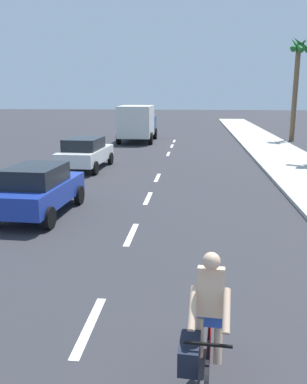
# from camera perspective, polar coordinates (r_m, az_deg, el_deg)

# --- Properties ---
(ground_plane) EXTENTS (160.00, 160.00, 0.00)m
(ground_plane) POSITION_cam_1_polar(r_m,az_deg,el_deg) (19.20, 0.79, 2.55)
(ground_plane) COLOR #2D2D33
(sidewalk_strip) EXTENTS (3.60, 80.00, 0.14)m
(sidewalk_strip) POSITION_cam_1_polar(r_m,az_deg,el_deg) (21.71, 19.53, 3.24)
(sidewalk_strip) COLOR #B2ADA3
(sidewalk_strip) RESTS_ON ground
(lane_stripe_2) EXTENTS (0.16, 1.80, 0.01)m
(lane_stripe_2) POSITION_cam_1_polar(r_m,az_deg,el_deg) (7.05, -8.97, -18.01)
(lane_stripe_2) COLOR white
(lane_stripe_2) RESTS_ON ground
(lane_stripe_3) EXTENTS (0.16, 1.80, 0.01)m
(lane_stripe_3) POSITION_cam_1_polar(r_m,az_deg,el_deg) (11.00, -3.12, -5.93)
(lane_stripe_3) COLOR white
(lane_stripe_3) RESTS_ON ground
(lane_stripe_4) EXTENTS (0.16, 1.80, 0.01)m
(lane_stripe_4) POSITION_cam_1_polar(r_m,az_deg,el_deg) (14.71, -0.78, -0.86)
(lane_stripe_4) COLOR white
(lane_stripe_4) RESTS_ON ground
(lane_stripe_5) EXTENTS (0.16, 1.80, 0.01)m
(lane_stripe_5) POSITION_cam_1_polar(r_m,az_deg,el_deg) (18.34, 0.55, 2.03)
(lane_stripe_5) COLOR white
(lane_stripe_5) RESTS_ON ground
(lane_stripe_6) EXTENTS (0.16, 1.80, 0.01)m
(lane_stripe_6) POSITION_cam_1_polar(r_m,az_deg,el_deg) (25.71, 2.09, 5.37)
(lane_stripe_6) COLOR white
(lane_stripe_6) RESTS_ON ground
(lane_stripe_7) EXTENTS (0.16, 1.80, 0.01)m
(lane_stripe_7) POSITION_cam_1_polar(r_m,az_deg,el_deg) (29.67, 2.60, 6.46)
(lane_stripe_7) COLOR white
(lane_stripe_7) RESTS_ON ground
(lane_stripe_8) EXTENTS (0.16, 1.80, 0.01)m
(lane_stripe_8) POSITION_cam_1_polar(r_m,az_deg,el_deg) (32.79, 2.92, 7.14)
(lane_stripe_8) COLOR white
(lane_stripe_8) RESTS_ON ground
(cyclist) EXTENTS (0.63, 1.71, 1.82)m
(cyclist) POSITION_cam_1_polar(r_m,az_deg,el_deg) (5.39, 7.23, -18.39)
(cyclist) COLOR black
(cyclist) RESTS_ON ground
(parked_car_blue) EXTENTS (1.95, 3.98, 1.57)m
(parked_car_blue) POSITION_cam_1_polar(r_m,az_deg,el_deg) (13.00, -15.80, 0.45)
(parked_car_blue) COLOR #1E389E
(parked_car_blue) RESTS_ON ground
(parked_car_white) EXTENTS (2.13, 4.36, 1.57)m
(parked_car_white) POSITION_cam_1_polar(r_m,az_deg,el_deg) (20.63, -9.54, 5.50)
(parked_car_white) COLOR white
(parked_car_white) RESTS_ON ground
(delivery_truck) EXTENTS (2.74, 6.27, 2.80)m
(delivery_truck) POSITION_cam_1_polar(r_m,az_deg,el_deg) (32.30, -2.25, 9.72)
(delivery_truck) COLOR #23478C
(delivery_truck) RESTS_ON ground
(palm_tree_distant) EXTENTS (1.78, 1.82, 8.05)m
(palm_tree_distant) POSITION_cam_1_polar(r_m,az_deg,el_deg) (34.41, 19.51, 16.42)
(palm_tree_distant) COLOR brown
(palm_tree_distant) RESTS_ON ground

